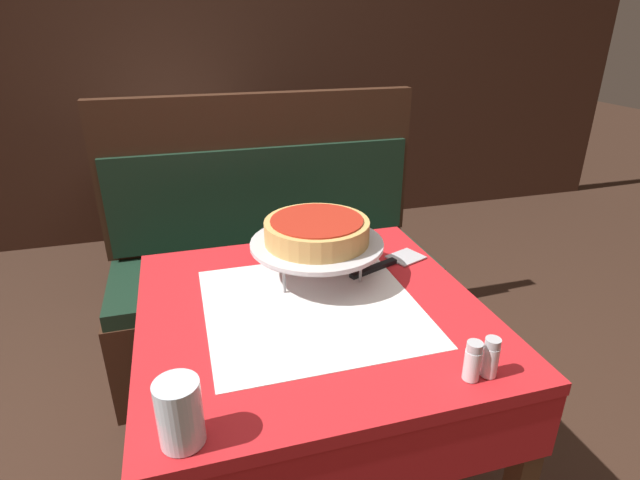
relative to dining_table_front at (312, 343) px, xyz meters
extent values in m
cube|color=red|center=(0.00, 0.00, 0.09)|extent=(0.82, 0.82, 0.03)
cube|color=white|center=(0.00, 0.00, 0.11)|extent=(0.51, 0.51, 0.00)
cube|color=red|center=(0.00, 0.00, 0.00)|extent=(0.81, 0.81, 0.16)
cube|color=#4C331E|center=(-0.37, 0.37, -0.27)|extent=(0.05, 0.05, 0.69)
cube|color=#4C331E|center=(0.37, 0.37, -0.27)|extent=(0.05, 0.05, 0.69)
cube|color=beige|center=(-0.27, 1.76, 0.10)|extent=(0.77, 0.77, 0.03)
cube|color=white|center=(-0.27, 1.76, 0.11)|extent=(0.48, 0.48, 0.00)
cube|color=beige|center=(-0.27, 1.76, 0.02)|extent=(0.77, 0.77, 0.13)
cube|color=#4C331E|center=(-0.62, 1.40, -0.27)|extent=(0.05, 0.05, 0.70)
cube|color=#4C331E|center=(0.08, 1.40, -0.27)|extent=(0.05, 0.05, 0.70)
cube|color=#4C331E|center=(-0.62, 2.11, -0.27)|extent=(0.05, 0.05, 0.70)
cube|color=#4C331E|center=(0.08, 2.11, -0.27)|extent=(0.05, 0.05, 0.70)
cube|color=#3D2316|center=(0.05, 0.78, -0.41)|extent=(1.30, 0.50, 0.40)
cube|color=#193323|center=(0.05, 0.78, -0.18)|extent=(1.27, 0.49, 0.06)
cube|color=#3D2316|center=(0.05, 1.00, 0.16)|extent=(1.30, 0.06, 0.64)
cube|color=#193323|center=(0.05, 0.96, 0.07)|extent=(1.25, 0.02, 0.41)
cube|color=#3D2319|center=(0.00, 2.33, 0.58)|extent=(6.00, 0.04, 2.40)
cylinder|color=#ADADB2|center=(0.05, 0.26, 0.16)|extent=(0.01, 0.01, 0.09)
cylinder|color=#ADADB2|center=(-0.05, 0.08, 0.16)|extent=(0.01, 0.01, 0.09)
cylinder|color=#ADADB2|center=(0.16, 0.08, 0.16)|extent=(0.01, 0.01, 0.09)
cylinder|color=#ADADB2|center=(0.05, 0.14, 0.20)|extent=(0.24, 0.24, 0.01)
cylinder|color=silver|center=(0.05, 0.14, 0.20)|extent=(0.34, 0.34, 0.01)
cylinder|color=silver|center=(0.05, 0.14, 0.21)|extent=(0.35, 0.35, 0.01)
cylinder|color=tan|center=(0.05, 0.14, 0.24)|extent=(0.27, 0.27, 0.06)
cylinder|color=#B22819|center=(0.05, 0.14, 0.27)|extent=(0.24, 0.24, 0.01)
cube|color=#BCBCC1|center=(0.33, 0.18, 0.11)|extent=(0.12, 0.11, 0.00)
cube|color=black|center=(0.21, 0.13, 0.12)|extent=(0.16, 0.08, 0.01)
cylinder|color=silver|center=(-0.31, -0.35, 0.17)|extent=(0.07, 0.07, 0.12)
cylinder|color=silver|center=(0.23, -0.34, 0.14)|extent=(0.03, 0.03, 0.06)
cylinder|color=#B7B7BC|center=(0.23, -0.34, 0.18)|extent=(0.03, 0.03, 0.02)
cylinder|color=silver|center=(0.27, -0.34, 0.14)|extent=(0.03, 0.03, 0.07)
cylinder|color=#B7B7BC|center=(0.27, -0.34, 0.19)|extent=(0.03, 0.03, 0.02)
cube|color=black|center=(-0.20, 1.82, 0.13)|extent=(0.15, 0.15, 0.03)
cylinder|color=black|center=(-0.20, 1.82, 0.22)|extent=(0.01, 0.01, 0.15)
cylinder|color=red|center=(-0.20, 1.87, 0.20)|extent=(0.04, 0.04, 0.12)
cylinder|color=gold|center=(-0.20, 1.77, 0.20)|extent=(0.04, 0.04, 0.12)
camera|label=1|loc=(-0.27, -1.01, 0.75)|focal=28.00mm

